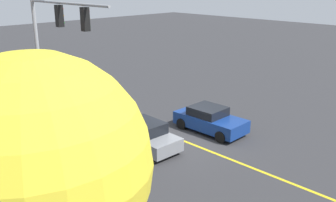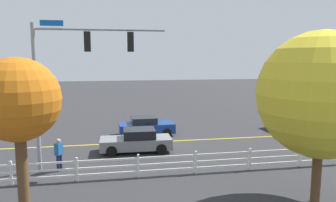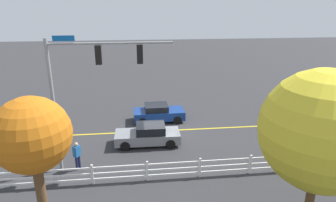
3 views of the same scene
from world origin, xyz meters
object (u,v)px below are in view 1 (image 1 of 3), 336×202
at_px(car_1, 210,120).
at_px(tree_2, 39,165).
at_px(pedestrian, 51,122).
at_px(car_0, 142,135).

xyz_separation_m(car_1, tree_2, (-5.42, 12.54, 3.69)).
bearing_deg(pedestrian, car_0, -116.65).
xyz_separation_m(pedestrian, tree_2, (-10.67, 5.67, 3.45)).
height_order(car_0, pedestrian, pedestrian).
bearing_deg(car_0, car_1, -103.07).
relative_size(pedestrian, tree_2, 0.25).
bearing_deg(car_0, pedestrian, 34.33).
bearing_deg(tree_2, car_0, -52.46).
height_order(pedestrian, tree_2, tree_2).
bearing_deg(pedestrian, tree_2, -177.75).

